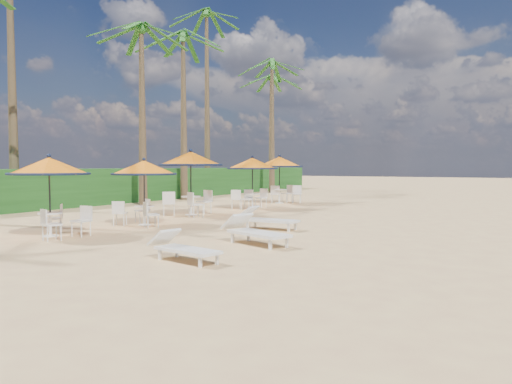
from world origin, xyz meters
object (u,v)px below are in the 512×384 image
Objects in this scene: station_2 at (191,167)px; station_3 at (252,170)px; lounger_near at (182,247)px; station_0 at (51,176)px; lounger_mid at (253,230)px; station_4 at (281,168)px; station_1 at (143,176)px; lounger_far at (265,218)px.

station_2 is 3.83m from station_3.
station_0 is at bearing -179.57° from lounger_near.
lounger_mid is at bearing -40.40° from station_2.
lounger_near is at bearing -69.50° from station_4.
station_3 is (0.51, 3.79, -0.15)m from station_2.
station_3 is 3.69m from station_4.
station_4 is at bearing 93.22° from station_1.
station_4 is 1.18× the size of lounger_mid.
station_2 is at bearing -90.51° from station_4.
lounger_near is 5.46m from lounger_far.
station_3 reaches higher than lounger_far.
lounger_mid is (0.12, 2.64, 0.05)m from lounger_near.
lounger_mid is 1.08× the size of lounger_far.
lounger_far is at bearing -64.78° from station_4.
station_0 is 10.40m from station_3.
station_2 reaches higher than lounger_far.
station_1 is 0.85× the size of station_2.
station_4 is 1.39× the size of lounger_near.
station_1 is at bearing -166.25° from lounger_far.
lounger_near is 0.92× the size of lounger_far.
lounger_far is at bearing 112.06° from lounger_near.
station_4 is at bearing 134.68° from lounger_mid.
station_1 reaches higher than lounger_near.
station_2 is 1.22× the size of lounger_mid.
lounger_near is (5.02, -4.22, -1.33)m from station_1.
station_0 is at bearing -88.83° from station_4.
station_1 is 1.03× the size of lounger_mid.
station_0 is 5.86m from lounger_mid.
station_4 reaches higher than station_0.
station_2 is 9.62m from lounger_near.
station_1 is at bearing -88.71° from station_3.
station_2 reaches higher than station_0.
station_1 is 0.92× the size of station_3.
station_3 is at bearing -83.04° from station_4.
lounger_far is (-1.19, 2.72, -0.02)m from lounger_mid.
station_3 is at bearing 89.12° from station_0.
lounger_near is at bearing -65.53° from station_3.
station_0 reaches higher than station_1.
lounger_mid is (5.75, -12.40, -1.51)m from station_4.
station_4 is at bearing 89.49° from station_2.
station_2 is 7.45m from station_4.
lounger_near is at bearing -10.41° from station_0.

